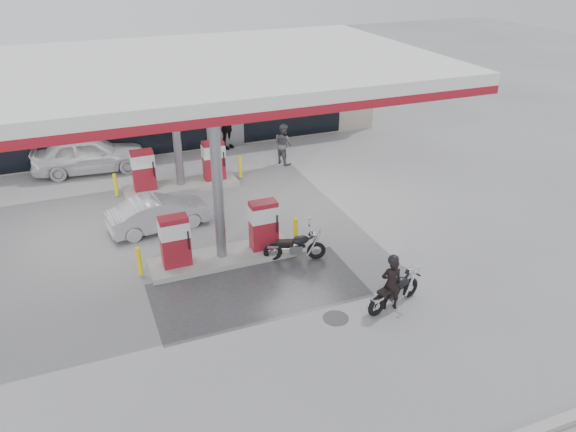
{
  "coord_description": "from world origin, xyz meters",
  "views": [
    {
      "loc": [
        -3.68,
        -12.77,
        9.21
      ],
      "look_at": [
        2.18,
        1.88,
        1.2
      ],
      "focal_mm": 35.0,
      "sensor_mm": 36.0,
      "label": 1
    }
  ],
  "objects_px": {
    "main_motorcycle": "(395,292)",
    "hatchback_silver": "(159,213)",
    "pump_island_far": "(180,171)",
    "biker_main": "(391,284)",
    "pump_island_near": "(221,240)",
    "attendant": "(283,144)",
    "parked_motorcycle": "(296,247)",
    "biker_walking": "(227,128)",
    "sedan_white": "(89,154)"
  },
  "relations": [
    {
      "from": "pump_island_far",
      "to": "hatchback_silver",
      "type": "distance_m",
      "value": 3.44
    },
    {
      "from": "biker_walking",
      "to": "hatchback_silver",
      "type": "bearing_deg",
      "value": -148.08
    },
    {
      "from": "pump_island_far",
      "to": "biker_main",
      "type": "height_order",
      "value": "pump_island_far"
    },
    {
      "from": "hatchback_silver",
      "to": "pump_island_near",
      "type": "bearing_deg",
      "value": -161.54
    },
    {
      "from": "sedan_white",
      "to": "biker_walking",
      "type": "height_order",
      "value": "biker_walking"
    },
    {
      "from": "pump_island_far",
      "to": "parked_motorcycle",
      "type": "distance_m",
      "value": 7.15
    },
    {
      "from": "attendant",
      "to": "hatchback_silver",
      "type": "height_order",
      "value": "attendant"
    },
    {
      "from": "pump_island_far",
      "to": "main_motorcycle",
      "type": "height_order",
      "value": "pump_island_far"
    },
    {
      "from": "main_motorcycle",
      "to": "attendant",
      "type": "bearing_deg",
      "value": 67.11
    },
    {
      "from": "pump_island_near",
      "to": "main_motorcycle",
      "type": "relative_size",
      "value": 2.68
    },
    {
      "from": "pump_island_far",
      "to": "hatchback_silver",
      "type": "height_order",
      "value": "pump_island_far"
    },
    {
      "from": "biker_main",
      "to": "attendant",
      "type": "xyz_separation_m",
      "value": [
        1.24,
        11.12,
        0.12
      ]
    },
    {
      "from": "biker_walking",
      "to": "attendant",
      "type": "bearing_deg",
      "value": -83.29
    },
    {
      "from": "parked_motorcycle",
      "to": "main_motorcycle",
      "type": "bearing_deg",
      "value": -45.97
    },
    {
      "from": "sedan_white",
      "to": "main_motorcycle",
      "type": "bearing_deg",
      "value": -147.07
    },
    {
      "from": "sedan_white",
      "to": "biker_walking",
      "type": "distance_m",
      "value": 6.28
    },
    {
      "from": "pump_island_far",
      "to": "main_motorcycle",
      "type": "bearing_deg",
      "value": -69.58
    },
    {
      "from": "pump_island_far",
      "to": "parked_motorcycle",
      "type": "xyz_separation_m",
      "value": [
        2.16,
        -6.81,
        -0.26
      ]
    },
    {
      "from": "pump_island_near",
      "to": "attendant",
      "type": "bearing_deg",
      "value": 55.56
    },
    {
      "from": "biker_main",
      "to": "sedan_white",
      "type": "bearing_deg",
      "value": -50.45
    },
    {
      "from": "hatchback_silver",
      "to": "pump_island_far",
      "type": "bearing_deg",
      "value": -31.74
    },
    {
      "from": "main_motorcycle",
      "to": "biker_main",
      "type": "distance_m",
      "value": 0.39
    },
    {
      "from": "pump_island_far",
      "to": "hatchback_silver",
      "type": "relative_size",
      "value": 1.47
    },
    {
      "from": "pump_island_near",
      "to": "biker_main",
      "type": "bearing_deg",
      "value": -49.14
    },
    {
      "from": "biker_walking",
      "to": "biker_main",
      "type": "bearing_deg",
      "value": -113.3
    },
    {
      "from": "parked_motorcycle",
      "to": "biker_walking",
      "type": "xyz_separation_m",
      "value": [
        0.88,
        10.61,
        0.56
      ]
    },
    {
      "from": "sedan_white",
      "to": "parked_motorcycle",
      "type": "bearing_deg",
      "value": -146.54
    },
    {
      "from": "main_motorcycle",
      "to": "hatchback_silver",
      "type": "distance_m",
      "value": 8.62
    },
    {
      "from": "attendant",
      "to": "pump_island_far",
      "type": "bearing_deg",
      "value": 81.71
    },
    {
      "from": "pump_island_near",
      "to": "pump_island_far",
      "type": "bearing_deg",
      "value": 90.0
    },
    {
      "from": "main_motorcycle",
      "to": "pump_island_near",
      "type": "bearing_deg",
      "value": 115.29
    },
    {
      "from": "parked_motorcycle",
      "to": "pump_island_far",
      "type": "bearing_deg",
      "value": 125.66
    },
    {
      "from": "parked_motorcycle",
      "to": "sedan_white",
      "type": "height_order",
      "value": "sedan_white"
    },
    {
      "from": "pump_island_near",
      "to": "biker_main",
      "type": "distance_m",
      "value": 5.44
    },
    {
      "from": "biker_main",
      "to": "pump_island_near",
      "type": "bearing_deg",
      "value": -36.53
    },
    {
      "from": "attendant",
      "to": "hatchback_silver",
      "type": "relative_size",
      "value": 0.52
    },
    {
      "from": "pump_island_near",
      "to": "biker_walking",
      "type": "height_order",
      "value": "biker_walking"
    },
    {
      "from": "main_motorcycle",
      "to": "attendant",
      "type": "height_order",
      "value": "attendant"
    },
    {
      "from": "pump_island_far",
      "to": "attendant",
      "type": "bearing_deg",
      "value": 11.77
    },
    {
      "from": "pump_island_far",
      "to": "parked_motorcycle",
      "type": "height_order",
      "value": "pump_island_far"
    },
    {
      "from": "main_motorcycle",
      "to": "hatchback_silver",
      "type": "bearing_deg",
      "value": 109.23
    },
    {
      "from": "pump_island_far",
      "to": "biker_walking",
      "type": "bearing_deg",
      "value": 51.33
    },
    {
      "from": "pump_island_near",
      "to": "parked_motorcycle",
      "type": "xyz_separation_m",
      "value": [
        2.16,
        -0.81,
        -0.26
      ]
    },
    {
      "from": "pump_island_near",
      "to": "main_motorcycle",
      "type": "distance_m",
      "value": 5.52
    },
    {
      "from": "biker_main",
      "to": "pump_island_far",
      "type": "bearing_deg",
      "value": -58.0
    },
    {
      "from": "pump_island_near",
      "to": "hatchback_silver",
      "type": "relative_size",
      "value": 1.47
    },
    {
      "from": "pump_island_near",
      "to": "main_motorcycle",
      "type": "xyz_separation_m",
      "value": [
        3.74,
        -4.05,
        -0.26
      ]
    },
    {
      "from": "biker_main",
      "to": "hatchback_silver",
      "type": "xyz_separation_m",
      "value": [
        -4.96,
        6.98,
        -0.22
      ]
    },
    {
      "from": "main_motorcycle",
      "to": "pump_island_far",
      "type": "bearing_deg",
      "value": 92.99
    },
    {
      "from": "pump_island_far",
      "to": "sedan_white",
      "type": "relative_size",
      "value": 1.11
    }
  ]
}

